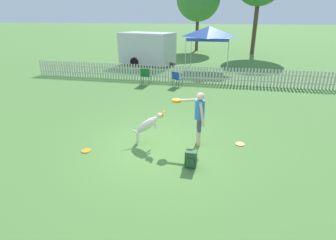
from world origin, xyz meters
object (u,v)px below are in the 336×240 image
folding_chair_blue_left (146,75)px  frisbee_near_dog (240,144)px  leaping_dog (148,124)px  backpack_on_grass (191,159)px  frisbee_near_handler (86,151)px  folding_chair_center (177,78)px  canopy_tent_main (209,33)px  equipment_trailer (147,48)px  handler_person (198,112)px

folding_chair_blue_left → frisbee_near_dog: bearing=124.9°
leaping_dog → backpack_on_grass: (1.42, -1.04, -0.40)m
frisbee_near_dog → leaping_dog: bearing=-169.6°
leaping_dog → frisbee_near_handler: 1.93m
frisbee_near_dog → backpack_on_grass: (-1.29, -1.54, 0.20)m
leaping_dog → folding_chair_center: (-0.43, 6.89, -0.13)m
backpack_on_grass → canopy_tent_main: 13.44m
frisbee_near_handler → equipment_trailer: bearing=99.3°
frisbee_near_handler → canopy_tent_main: bearing=79.5°
frisbee_near_handler → frisbee_near_dog: same height
leaping_dog → folding_chair_center: 6.91m
leaping_dog → frisbee_near_dog: 2.82m
backpack_on_grass → folding_chair_blue_left: size_ratio=0.48×
handler_person → backpack_on_grass: handler_person is taller
frisbee_near_handler → folding_chair_center: bearing=81.4°
equipment_trailer → frisbee_near_dog: bearing=-47.8°
handler_person → frisbee_near_dog: (1.29, 0.23, -0.99)m
leaping_dog → handler_person: bearing=90.5°
leaping_dog → equipment_trailer: bearing=-173.7°
backpack_on_grass → folding_chair_center: 8.15m
folding_chair_blue_left → canopy_tent_main: bearing=-122.4°
leaping_dog → backpack_on_grass: 1.81m
handler_person → folding_chair_center: 6.89m
folding_chair_center → backpack_on_grass: bearing=125.5°
frisbee_near_dog → backpack_on_grass: size_ratio=0.60×
folding_chair_blue_left → canopy_tent_main: 6.32m
leaping_dog → frisbee_near_dog: bearing=90.1°
backpack_on_grass → folding_chair_center: folding_chair_center is taller
handler_person → frisbee_near_dog: size_ratio=6.05×
frisbee_near_handler → folding_chair_blue_left: (-0.60, 7.87, 0.54)m
folding_chair_center → leaping_dog: bearing=115.9°
handler_person → backpack_on_grass: size_ratio=3.64×
leaping_dog → frisbee_near_handler: leaping_dog is taller
frisbee_near_handler → folding_chair_blue_left: bearing=94.4°
handler_person → leaping_dog: (-1.42, -0.27, -0.38)m
handler_person → equipment_trailer: (-5.30, 12.75, 0.27)m
folding_chair_center → equipment_trailer: (-3.45, 6.13, 0.78)m
frisbee_near_dog → equipment_trailer: equipment_trailer is taller
equipment_trailer → folding_chair_center: bearing=-46.2°
leaping_dog → frisbee_near_handler: (-1.61, -0.87, -0.61)m
leaping_dog → canopy_tent_main: 12.37m
backpack_on_grass → equipment_trailer: equipment_trailer is taller
folding_chair_blue_left → equipment_trailer: 6.29m
leaping_dog → backpack_on_grass: size_ratio=2.60×
folding_chair_center → canopy_tent_main: (1.25, 5.31, 1.99)m
frisbee_near_handler → folding_chair_center: folding_chair_center is taller
canopy_tent_main → backpack_on_grass: bearing=-87.4°
frisbee_near_handler → folding_chair_center: size_ratio=0.32×
frisbee_near_dog → folding_chair_blue_left: 8.17m
folding_chair_center → equipment_trailer: bearing=-38.3°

